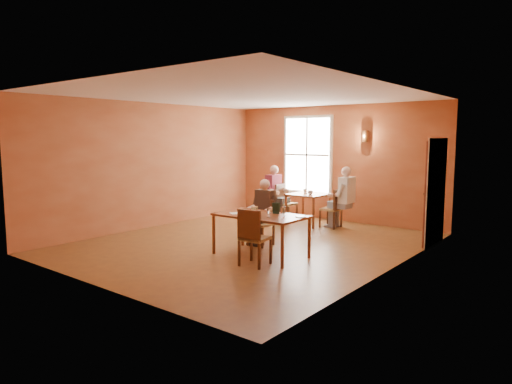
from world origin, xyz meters
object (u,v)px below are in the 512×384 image
Objects in this scene: second_table at (308,209)px; chair_diner_maroon at (287,203)px; chair_empty at (255,237)px; chair_diner_white at (331,208)px; chair_diner_main at (261,223)px; diner_white at (332,198)px; diner_main at (260,214)px; main_table at (261,235)px; diner_maroon at (286,194)px.

second_table is 0.66m from chair_diner_maroon.
chair_diner_white is (-0.61, 3.72, -0.02)m from chair_empty.
diner_white is (0.23, 2.52, 0.26)m from chair_diner_main.
chair_diner_main is at bearing -79.78° from second_table.
diner_white reaches higher than chair_diner_main.
diner_main is 2.60m from second_table.
chair_empty is 1.12× the size of second_table.
main_table is 1.70× the size of chair_diner_maroon.
chair_diner_white is (-0.30, 3.17, 0.09)m from main_table.
second_table is (-0.45, 2.55, -0.25)m from diner_main.
chair_diner_white is at bearing 95.49° from main_table.
second_table is 0.66m from chair_diner_white.
main_table is at bearing 111.81° from chair_empty.
diner_maroon is (-1.94, 3.72, 0.21)m from chair_empty.
chair_empty reaches higher than chair_diner_maroon.
diner_white is (0.23, 2.55, 0.08)m from diner_main.
diner_white reaches higher than chair_diner_white.
chair_diner_white is at bearing -94.38° from diner_main.
chair_diner_maroon is at bearing 90.00° from diner_white.
diner_main is 1.43m from chair_empty.
second_table is at bearing 101.43° from chair_empty.
diner_white is at bearing 90.00° from diner_maroon.
chair_empty is (0.81, -1.20, 0.03)m from chair_diner_main.
diner_maroon is at bearing 90.00° from diner_white.
second_table is at bearing -79.78° from chair_diner_main.
diner_main is 0.91× the size of diner_maroon.
chair_diner_white is at bearing -94.43° from chair_diner_main.
diner_white reaches higher than diner_maroon.
main_table is 0.64m from chair_empty.
diner_main is 2.56m from chair_diner_white.
chair_diner_maroon is 0.22m from diner_maroon.
second_table is at bearing 106.75° from main_table.
second_table is 0.75m from diner_maroon.
chair_empty is 4.18m from chair_diner_maroon.
chair_diner_main is 2.54m from diner_white.
diner_maroon is at bearing 180.00° from second_table.
chair_empty is 1.01× the size of chair_diner_maroon.
diner_main is at bearing 128.88° from main_table.
diner_main reaches higher than chair_diner_main.
chair_diner_white is 1.30m from chair_diner_maroon.
chair_empty is (0.31, -0.55, 0.10)m from main_table.
chair_diner_white reaches higher than chair_diner_main.
second_table is at bearing 90.00° from diner_maroon.
diner_white is at bearing -90.00° from chair_diner_white.
chair_diner_main is at bearing 24.23° from diner_maroon.
diner_main reaches higher than second_table.
diner_maroon is (-1.63, 3.17, 0.32)m from main_table.
chair_diner_white is at bearing 90.00° from chair_diner_maroon.
diner_maroon is (-1.36, 0.00, -0.02)m from diner_white.
main_table is 1.15× the size of diner_white.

